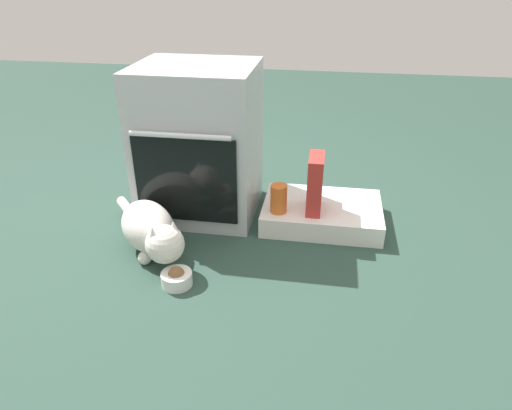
{
  "coord_description": "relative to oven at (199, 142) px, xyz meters",
  "views": [
    {
      "loc": [
        0.57,
        -1.65,
        1.19
      ],
      "look_at": [
        0.29,
        0.08,
        0.25
      ],
      "focal_mm": 32.31,
      "sensor_mm": 36.0,
      "label": 1
    }
  ],
  "objects": [
    {
      "name": "cat",
      "position": [
        -0.11,
        -0.45,
        -0.25
      ],
      "size": [
        0.51,
        0.56,
        0.24
      ],
      "rotation": [
        0.0,
        0.0,
        -0.85
      ],
      "color": "silver",
      "rests_on": "ground"
    },
    {
      "name": "cereal_box",
      "position": [
        0.59,
        -0.11,
        -0.13
      ],
      "size": [
        0.07,
        0.18,
        0.28
      ],
      "primitive_type": "cube",
      "color": "#B72D28",
      "rests_on": "pantry_cabinet"
    },
    {
      "name": "food_bowl",
      "position": [
        0.07,
        -0.65,
        -0.34
      ],
      "size": [
        0.13,
        0.13,
        0.08
      ],
      "color": "white",
      "rests_on": "ground"
    },
    {
      "name": "oven",
      "position": [
        0.0,
        0.0,
        0.0
      ],
      "size": [
        0.57,
        0.55,
        0.76
      ],
      "color": "#B7BABF",
      "rests_on": "ground"
    },
    {
      "name": "ground",
      "position": [
        0.07,
        -0.45,
        -0.38
      ],
      "size": [
        8.0,
        8.0,
        0.0
      ],
      "primitive_type": "plane",
      "color": "#284238"
    },
    {
      "name": "sauce_jar",
      "position": [
        0.42,
        -0.15,
        -0.2
      ],
      "size": [
        0.08,
        0.08,
        0.14
      ],
      "primitive_type": "cylinder",
      "color": "#D16023",
      "rests_on": "pantry_cabinet"
    },
    {
      "name": "pantry_cabinet",
      "position": [
        0.63,
        -0.04,
        -0.33
      ],
      "size": [
        0.59,
        0.41,
        0.1
      ],
      "primitive_type": "cube",
      "color": "white",
      "rests_on": "ground"
    }
  ]
}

